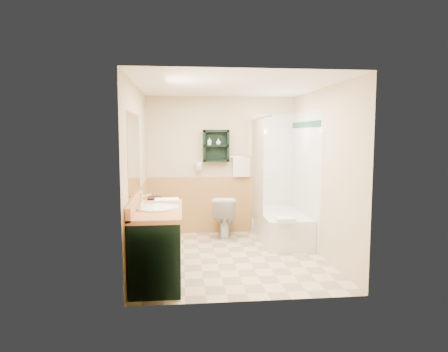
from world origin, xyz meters
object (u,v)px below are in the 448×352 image
hair_dryer (199,166)px  toilet (224,217)px  vanity (158,244)px  soap_bottle_b (218,142)px  wall_shelf (216,146)px  vanity_book (148,190)px  bathtub (281,226)px  soap_bottle_a (210,143)px

hair_dryer → toilet: (0.41, -0.28, -0.85)m
vanity → soap_bottle_b: (0.94, 2.13, 1.17)m
wall_shelf → vanity: 2.57m
hair_dryer → vanity: size_ratio=0.18×
vanity_book → wall_shelf: bearing=54.2°
wall_shelf → vanity_book: 1.86m
toilet → soap_bottle_b: (-0.07, 0.25, 1.26)m
bathtub → soap_bottle_b: 1.77m
hair_dryer → vanity: 2.36m
vanity → bathtub: 2.50m
toilet → vanity: bearing=67.9°
bathtub → soap_bottle_b: soap_bottle_b is taller
vanity_book → soap_bottle_a: (0.95, 1.41, 0.61)m
hair_dryer → vanity: (-0.59, -2.16, -0.77)m
wall_shelf → toilet: 1.23m
bathtub → wall_shelf: bearing=152.0°
vanity → vanity_book: bearing=103.0°
hair_dryer → soap_bottle_a: size_ratio=1.88×
vanity_book → soap_bottle_b: 1.89m
vanity → soap_bottle_b: bearing=66.3°
hair_dryer → soap_bottle_a: 0.44m
wall_shelf → soap_bottle_b: bearing=-7.1°
bathtub → soap_bottle_a: 1.85m
bathtub → hair_dryer: bearing=156.7°
bathtub → toilet: bearing=162.5°
soap_bottle_a → soap_bottle_b: (0.15, 0.00, 0.01)m
wall_shelf → soap_bottle_a: 0.12m
vanity_book → soap_bottle_a: soap_bottle_a is taller
wall_shelf → soap_bottle_a: (-0.11, -0.01, 0.04)m
wall_shelf → hair_dryer: bearing=175.2°
wall_shelf → vanity: (-0.89, -2.13, -1.12)m
vanity → vanity_book: (-0.17, 0.71, 0.55)m
vanity → bathtub: bearing=39.5°
bathtub → soap_bottle_a: bearing=154.6°
hair_dryer → soap_bottle_a: bearing=-9.1°
toilet → soap_bottle_a: soap_bottle_a is taller
vanity_book → soap_bottle_b: (1.10, 1.41, 0.62)m
bathtub → soap_bottle_a: (-1.14, 0.54, 1.36)m
wall_shelf → vanity_book: size_ratio=2.27×
hair_dryer → bathtub: (1.33, -0.57, -0.97)m
hair_dryer → vanity_book: size_ratio=0.99×
soap_bottle_b → wall_shelf: bearing=172.9°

